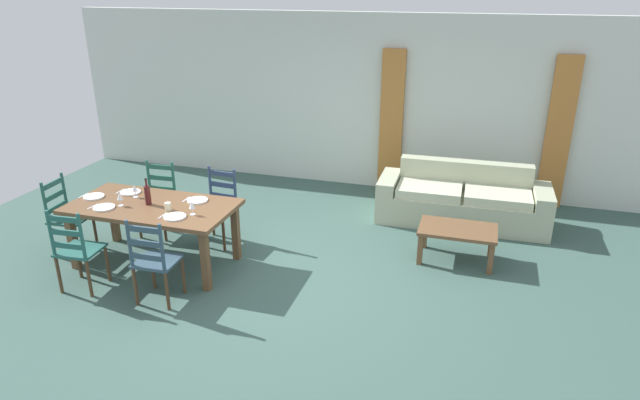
% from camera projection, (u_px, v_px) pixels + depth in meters
% --- Properties ---
extents(ground_plane, '(9.60, 9.60, 0.02)m').
position_uv_depth(ground_plane, '(282.00, 277.00, 6.26)').
color(ground_plane, '#38544C').
extents(wall_far, '(9.60, 0.16, 2.70)m').
position_uv_depth(wall_far, '(354.00, 102.00, 8.69)').
color(wall_far, silver).
rests_on(wall_far, ground_plane).
extents(curtain_panel_left, '(0.35, 0.08, 2.20)m').
position_uv_depth(curtain_panel_left, '(391.00, 122.00, 8.49)').
color(curtain_panel_left, '#B27133').
rests_on(curtain_panel_left, ground_plane).
extents(curtain_panel_right, '(0.35, 0.08, 2.20)m').
position_uv_depth(curtain_panel_right, '(558.00, 134.00, 7.84)').
color(curtain_panel_right, '#B27133').
rests_on(curtain_panel_right, ground_plane).
extents(dining_table, '(1.90, 0.96, 0.75)m').
position_uv_depth(dining_table, '(152.00, 212.00, 6.32)').
color(dining_table, brown).
rests_on(dining_table, ground_plane).
extents(dining_chair_near_left, '(0.45, 0.43, 0.96)m').
position_uv_depth(dining_chair_near_left, '(77.00, 250.00, 5.84)').
color(dining_chair_near_left, '#225850').
rests_on(dining_chair_near_left, ground_plane).
extents(dining_chair_near_right, '(0.43, 0.41, 0.96)m').
position_uv_depth(dining_chair_near_right, '(154.00, 261.00, 5.61)').
color(dining_chair_near_right, '#2E4757').
rests_on(dining_chair_near_right, ground_plane).
extents(dining_chair_far_left, '(0.44, 0.42, 0.96)m').
position_uv_depth(dining_chair_far_left, '(159.00, 199.00, 7.18)').
color(dining_chair_far_left, '#255C4B').
rests_on(dining_chair_far_left, ground_plane).
extents(dining_chair_far_right, '(0.45, 0.43, 0.96)m').
position_uv_depth(dining_chair_far_right, '(219.00, 207.00, 6.94)').
color(dining_chair_far_right, navy).
rests_on(dining_chair_far_right, ground_plane).
extents(dining_chair_head_west, '(0.43, 0.45, 0.96)m').
position_uv_depth(dining_chair_head_west, '(67.00, 216.00, 6.67)').
color(dining_chair_head_west, '#215147').
rests_on(dining_chair_head_west, ground_plane).
extents(dinner_plate_near_left, '(0.24, 0.24, 0.02)m').
position_uv_depth(dinner_plate_near_left, '(104.00, 207.00, 6.19)').
color(dinner_plate_near_left, white).
rests_on(dinner_plate_near_left, dining_table).
extents(fork_near_left, '(0.03, 0.17, 0.01)m').
position_uv_depth(fork_near_left, '(93.00, 206.00, 6.23)').
color(fork_near_left, silver).
rests_on(fork_near_left, dining_table).
extents(dinner_plate_near_right, '(0.24, 0.24, 0.02)m').
position_uv_depth(dinner_plate_near_right, '(175.00, 217.00, 5.94)').
color(dinner_plate_near_right, white).
rests_on(dinner_plate_near_right, dining_table).
extents(fork_near_right, '(0.02, 0.17, 0.01)m').
position_uv_depth(fork_near_right, '(163.00, 216.00, 5.99)').
color(fork_near_right, silver).
rests_on(fork_near_right, dining_table).
extents(dinner_plate_far_left, '(0.24, 0.24, 0.02)m').
position_uv_depth(dinner_plate_far_left, '(131.00, 192.00, 6.63)').
color(dinner_plate_far_left, white).
rests_on(dinner_plate_far_left, dining_table).
extents(fork_far_left, '(0.02, 0.17, 0.01)m').
position_uv_depth(fork_far_left, '(120.00, 191.00, 6.67)').
color(fork_far_left, silver).
rests_on(fork_far_left, dining_table).
extents(dinner_plate_far_right, '(0.24, 0.24, 0.02)m').
position_uv_depth(dinner_plate_far_right, '(197.00, 200.00, 6.39)').
color(dinner_plate_far_right, white).
rests_on(dinner_plate_far_right, dining_table).
extents(fork_far_right, '(0.02, 0.17, 0.01)m').
position_uv_depth(fork_far_right, '(186.00, 199.00, 6.43)').
color(fork_far_right, silver).
rests_on(fork_far_right, dining_table).
extents(dinner_plate_head_west, '(0.24, 0.24, 0.02)m').
position_uv_depth(dinner_plate_head_west, '(94.00, 197.00, 6.50)').
color(dinner_plate_head_west, white).
rests_on(dinner_plate_head_west, dining_table).
extents(fork_head_west, '(0.02, 0.17, 0.01)m').
position_uv_depth(fork_head_west, '(83.00, 196.00, 6.54)').
color(fork_head_west, silver).
rests_on(fork_head_west, dining_table).
extents(wine_bottle, '(0.07, 0.07, 0.32)m').
position_uv_depth(wine_bottle, '(148.00, 195.00, 6.25)').
color(wine_bottle, '#471919').
rests_on(wine_bottle, dining_table).
extents(wine_glass_near_left, '(0.06, 0.06, 0.16)m').
position_uv_depth(wine_glass_near_left, '(120.00, 197.00, 6.22)').
color(wine_glass_near_left, white).
rests_on(wine_glass_near_left, dining_table).
extents(wine_glass_near_right, '(0.06, 0.06, 0.16)m').
position_uv_depth(wine_glass_near_right, '(192.00, 205.00, 5.98)').
color(wine_glass_near_right, white).
rests_on(wine_glass_near_right, dining_table).
extents(wine_glass_far_left, '(0.06, 0.06, 0.16)m').
position_uv_depth(wine_glass_far_left, '(135.00, 188.00, 6.46)').
color(wine_glass_far_left, white).
rests_on(wine_glass_far_left, dining_table).
extents(coffee_cup_primary, '(0.07, 0.07, 0.09)m').
position_uv_depth(coffee_cup_primary, '(168.00, 206.00, 6.12)').
color(coffee_cup_primary, beige).
rests_on(coffee_cup_primary, dining_table).
extents(couch, '(2.29, 0.84, 0.80)m').
position_uv_depth(couch, '(462.00, 201.00, 7.61)').
color(couch, '#A9AF91').
rests_on(couch, ground_plane).
extents(coffee_table, '(0.90, 0.56, 0.42)m').
position_uv_depth(coffee_table, '(458.00, 233.00, 6.51)').
color(coffee_table, brown).
rests_on(coffee_table, ground_plane).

